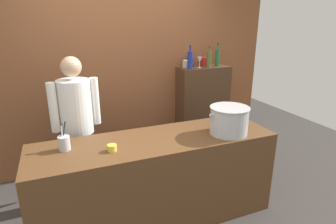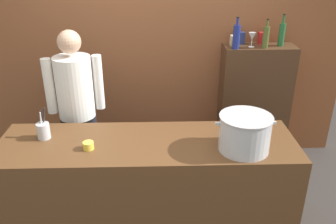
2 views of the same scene
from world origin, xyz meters
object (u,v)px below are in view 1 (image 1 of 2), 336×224
at_px(chef, 77,121).
at_px(spice_tin_cream, 187,64).
at_px(wine_bottle_green, 217,57).
at_px(spice_tin_navy, 190,62).
at_px(stockpot_large, 229,120).
at_px(spice_tin_red, 204,62).
at_px(butter_jar, 112,148).
at_px(utensil_crock, 64,143).
at_px(wine_glass_wide, 200,60).
at_px(wine_bottle_cobalt, 190,60).
at_px(wine_bottle_olive, 209,59).

xyz_separation_m(chef, spice_tin_cream, (1.58, 0.58, 0.45)).
bearing_deg(wine_bottle_green, spice_tin_navy, 167.18).
bearing_deg(stockpot_large, spice_tin_red, 71.39).
relative_size(butter_jar, wine_bottle_green, 0.26).
distance_m(stockpot_large, spice_tin_navy, 1.48).
xyz_separation_m(utensil_crock, wine_glass_wide, (1.90, 1.05, 0.50)).
height_order(wine_bottle_cobalt, wine_glass_wide, wine_bottle_cobalt).
bearing_deg(wine_bottle_green, spice_tin_red, 153.72).
height_order(butter_jar, wine_bottle_green, wine_bottle_green).
xyz_separation_m(butter_jar, spice_tin_red, (1.66, 1.36, 0.49)).
bearing_deg(wine_bottle_olive, butter_jar, -143.96).
bearing_deg(wine_bottle_cobalt, stockpot_large, -97.11).
bearing_deg(utensil_crock, wine_bottle_green, 26.24).
distance_m(chef, wine_bottle_olive, 2.00).
relative_size(wine_glass_wide, spice_tin_navy, 1.21).
xyz_separation_m(utensil_crock, spice_tin_red, (2.05, 1.18, 0.45)).
height_order(chef, wine_bottle_olive, chef).
height_order(utensil_crock, spice_tin_cream, spice_tin_cream).
xyz_separation_m(wine_bottle_olive, spice_tin_cream, (-0.29, 0.11, -0.06)).
xyz_separation_m(wine_glass_wide, spice_tin_navy, (-0.09, 0.14, -0.05)).
xyz_separation_m(wine_bottle_cobalt, wine_glass_wide, (0.18, 0.05, -0.02)).
bearing_deg(spice_tin_red, wine_bottle_cobalt, -149.92).
distance_m(wine_bottle_cobalt, spice_tin_navy, 0.22).
height_order(chef, wine_glass_wide, chef).
relative_size(wine_bottle_olive, wine_bottle_cobalt, 0.92).
relative_size(wine_bottle_olive, wine_bottle_green, 0.90).
height_order(wine_bottle_olive, wine_glass_wide, wine_bottle_olive).
distance_m(butter_jar, wine_glass_wide, 2.02).
relative_size(stockpot_large, butter_jar, 5.41).
distance_m(stockpot_large, spice_tin_cream, 1.40).
bearing_deg(spice_tin_navy, spice_tin_cream, -138.81).
xyz_separation_m(stockpot_large, spice_tin_red, (0.47, 1.40, 0.38)).
xyz_separation_m(chef, wine_bottle_cobalt, (1.57, 0.45, 0.52)).
bearing_deg(stockpot_large, wine_bottle_cobalt, 82.89).
bearing_deg(chef, spice_tin_navy, -170.97).
height_order(stockpot_large, wine_bottle_cobalt, wine_bottle_cobalt).
bearing_deg(spice_tin_navy, wine_bottle_green, -12.82).
height_order(wine_bottle_olive, wine_bottle_cobalt, wine_bottle_cobalt).
xyz_separation_m(wine_bottle_cobalt, spice_tin_navy, (0.09, 0.19, -0.06)).
xyz_separation_m(chef, wine_bottle_olive, (1.88, 0.47, 0.51)).
bearing_deg(chef, wine_bottle_cobalt, -176.13).
relative_size(stockpot_large, spice_tin_red, 3.69).
height_order(stockpot_large, spice_tin_navy, spice_tin_navy).
bearing_deg(wine_glass_wide, spice_tin_cream, 154.99).
bearing_deg(spice_tin_navy, wine_glass_wide, -58.56).
bearing_deg(spice_tin_navy, wine_bottle_cobalt, -114.87).
relative_size(chef, spice_tin_navy, 13.17).
bearing_deg(wine_bottle_cobalt, utensil_crock, -150.03).
bearing_deg(wine_glass_wide, wine_bottle_olive, -13.98).
relative_size(utensil_crock, spice_tin_cream, 2.44).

